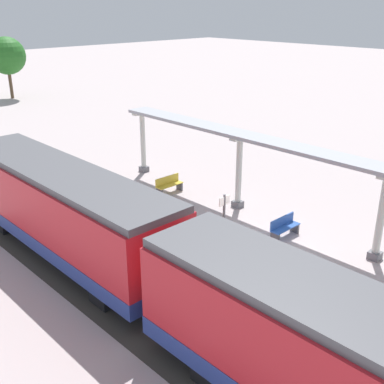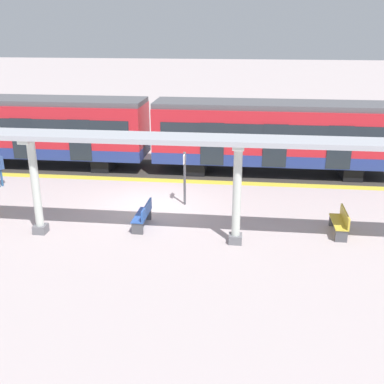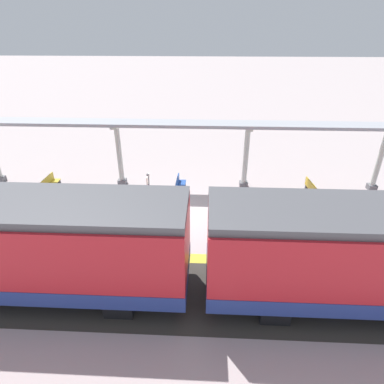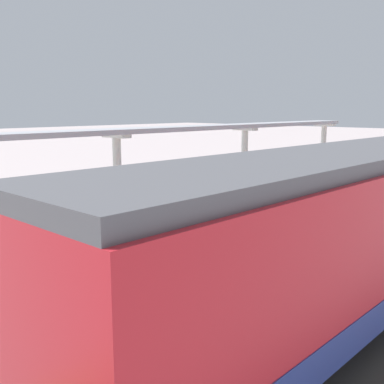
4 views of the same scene
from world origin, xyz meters
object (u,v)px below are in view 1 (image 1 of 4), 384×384
at_px(train_far_carriage, 63,211).
at_px(bench_near_end, 284,227).
at_px(canopy_pillar_second, 381,217).
at_px(platform_info_sign, 224,215).
at_px(bench_far_end, 169,185).
at_px(canopy_pillar_third, 239,172).
at_px(canopy_pillar_fourth, 143,142).

distance_m(train_far_carriage, bench_near_end, 8.82).
height_order(canopy_pillar_second, platform_info_sign, canopy_pillar_second).
bearing_deg(bench_far_end, canopy_pillar_third, -72.26).
relative_size(canopy_pillar_second, bench_near_end, 2.29).
height_order(canopy_pillar_second, canopy_pillar_third, same).
bearing_deg(bench_far_end, canopy_pillar_fourth, 71.58).
xyz_separation_m(bench_far_end, platform_info_sign, (-2.20, -5.78, 0.89)).
bearing_deg(platform_info_sign, train_far_carriage, 142.32).
bearing_deg(platform_info_sign, canopy_pillar_third, 32.78).
height_order(bench_near_end, platform_info_sign, platform_info_sign).
height_order(canopy_pillar_fourth, bench_near_end, canopy_pillar_fourth).
height_order(canopy_pillar_third, platform_info_sign, canopy_pillar_third).
bearing_deg(canopy_pillar_fourth, bench_near_end, -95.30).
xyz_separation_m(bench_near_end, platform_info_sign, (-2.38, 1.19, 0.89)).
relative_size(bench_far_end, platform_info_sign, 0.68).
relative_size(bench_near_end, platform_info_sign, 0.68).
bearing_deg(canopy_pillar_second, train_far_carriage, 134.22).
bearing_deg(bench_near_end, bench_far_end, 91.55).
distance_m(canopy_pillar_third, canopy_pillar_fourth, 7.09).
bearing_deg(canopy_pillar_third, bench_far_end, 107.74).
bearing_deg(train_far_carriage, canopy_pillar_fourth, 34.14).
distance_m(canopy_pillar_fourth, bench_near_end, 10.56).
bearing_deg(platform_info_sign, bench_near_end, -26.43).
height_order(canopy_pillar_third, canopy_pillar_fourth, same).
xyz_separation_m(train_far_carriage, canopy_pillar_third, (8.16, -1.56, -0.08)).
bearing_deg(canopy_pillar_second, platform_info_sign, 125.66).
bearing_deg(canopy_pillar_second, canopy_pillar_third, 90.00).
distance_m(train_far_carriage, canopy_pillar_fourth, 9.86).
distance_m(train_far_carriage, canopy_pillar_third, 8.31).
height_order(canopy_pillar_second, bench_near_end, canopy_pillar_second).
height_order(canopy_pillar_third, bench_near_end, canopy_pillar_third).
bearing_deg(platform_info_sign, canopy_pillar_second, -54.34).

